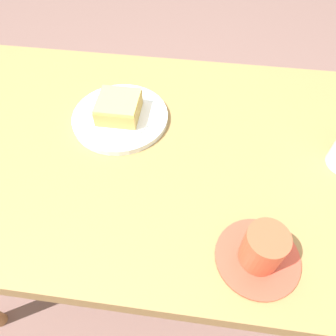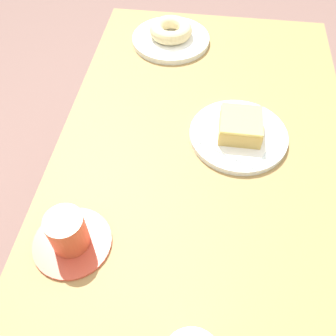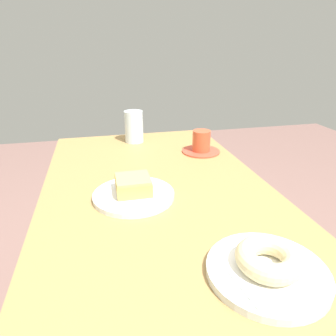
% 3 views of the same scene
% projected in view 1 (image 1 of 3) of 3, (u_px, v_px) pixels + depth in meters
% --- Properties ---
extents(ground_plane, '(6.00, 6.00, 0.00)m').
position_uv_depth(ground_plane, '(150.00, 265.00, 1.30)').
color(ground_plane, '#7D5C55').
extents(table, '(1.12, 0.66, 0.74)m').
position_uv_depth(table, '(137.00, 167.00, 0.76)').
color(table, '#A17B47').
rests_on(table, ground_plane).
extents(plate_glazed_square, '(0.22, 0.22, 0.01)m').
position_uv_depth(plate_glazed_square, '(120.00, 117.00, 0.74)').
color(plate_glazed_square, white).
rests_on(plate_glazed_square, table).
extents(napkin_glazed_square, '(0.20, 0.20, 0.00)m').
position_uv_depth(napkin_glazed_square, '(120.00, 115.00, 0.74)').
color(napkin_glazed_square, white).
rests_on(napkin_glazed_square, plate_glazed_square).
extents(donut_glazed_square, '(0.09, 0.09, 0.04)m').
position_uv_depth(donut_glazed_square, '(119.00, 107.00, 0.72)').
color(donut_glazed_square, tan).
rests_on(donut_glazed_square, napkin_glazed_square).
extents(coffee_cup, '(0.15, 0.15, 0.09)m').
position_uv_depth(coffee_cup, '(262.00, 250.00, 0.52)').
color(coffee_cup, '#D04934').
rests_on(coffee_cup, table).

